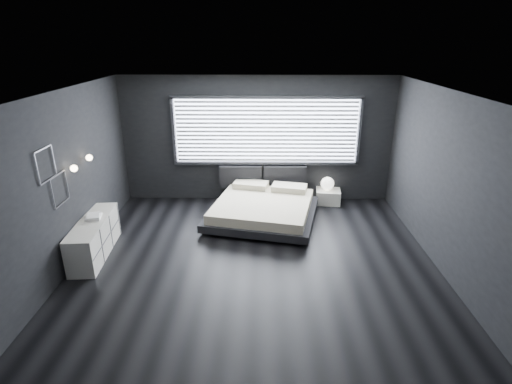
{
  "coord_description": "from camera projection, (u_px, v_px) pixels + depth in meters",
  "views": [
    {
      "loc": [
        0.09,
        -5.93,
        3.55
      ],
      "look_at": [
        0.0,
        0.85,
        0.9
      ],
      "focal_mm": 28.0,
      "sensor_mm": 36.0,
      "label": 1
    }
  ],
  "objects": [
    {
      "name": "window",
      "position": [
        266.0,
        131.0,
        8.74
      ],
      "size": [
        4.14,
        0.09,
        1.52
      ],
      "color": "white",
      "rests_on": "ground"
    },
    {
      "name": "headboard",
      "position": [
        263.0,
        177.0,
        9.07
      ],
      "size": [
        1.96,
        0.16,
        0.52
      ],
      "color": "black",
      "rests_on": "ground"
    },
    {
      "name": "nightstand",
      "position": [
        328.0,
        196.0,
        9.07
      ],
      "size": [
        0.58,
        0.51,
        0.31
      ],
      "primitive_type": "cube",
      "rotation": [
        0.0,
        0.0,
        -0.11
      ],
      "color": "silver",
      "rests_on": "ground"
    },
    {
      "name": "wall_art_upper",
      "position": [
        46.0,
        165.0,
        5.67
      ],
      "size": [
        0.01,
        0.48,
        0.48
      ],
      "color": "#47474C",
      "rests_on": "ground"
    },
    {
      "name": "bed",
      "position": [
        263.0,
        208.0,
        8.21
      ],
      "size": [
        2.47,
        2.4,
        0.54
      ],
      "color": "black",
      "rests_on": "ground"
    },
    {
      "name": "sconce_far",
      "position": [
        89.0,
        158.0,
        6.88
      ],
      "size": [
        0.18,
        0.11,
        0.11
      ],
      "color": "silver",
      "rests_on": "ground"
    },
    {
      "name": "book_stack",
      "position": [
        93.0,
        217.0,
        6.85
      ],
      "size": [
        0.3,
        0.36,
        0.06
      ],
      "color": "white",
      "rests_on": "dresser"
    },
    {
      "name": "orb_lamp",
      "position": [
        327.0,
        183.0,
        8.98
      ],
      "size": [
        0.3,
        0.3,
        0.3
      ],
      "primitive_type": "sphere",
      "color": "white",
      "rests_on": "nightstand"
    },
    {
      "name": "room",
      "position": [
        255.0,
        182.0,
        6.31
      ],
      "size": [
        6.04,
        6.0,
        2.8
      ],
      "color": "black",
      "rests_on": "ground"
    },
    {
      "name": "wall_art_lower",
      "position": [
        60.0,
        189.0,
        6.08
      ],
      "size": [
        0.01,
        0.48,
        0.48
      ],
      "color": "#47474C",
      "rests_on": "ground"
    },
    {
      "name": "sconce_near",
      "position": [
        74.0,
        168.0,
        6.32
      ],
      "size": [
        0.18,
        0.11,
        0.11
      ],
      "color": "silver",
      "rests_on": "ground"
    },
    {
      "name": "dresser",
      "position": [
        94.0,
        238.0,
        6.87
      ],
      "size": [
        0.56,
        1.62,
        0.64
      ],
      "color": "silver",
      "rests_on": "ground"
    }
  ]
}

